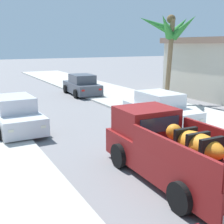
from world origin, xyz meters
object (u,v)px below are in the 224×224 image
at_px(car_right_near, 160,110).
at_px(palm_tree_left_mid, 170,30).
at_px(car_right_mid, 82,85).
at_px(pickup_truck, 173,151).
at_px(car_left_mid, 15,115).

bearing_deg(car_right_near, palm_tree_left_mid, 48.79).
bearing_deg(car_right_near, car_right_mid, 90.19).
distance_m(pickup_truck, car_left_mid, 7.71).
bearing_deg(palm_tree_left_mid, car_right_near, -131.21).
relative_size(car_right_mid, palm_tree_left_mid, 0.76).
distance_m(pickup_truck, palm_tree_left_mid, 12.70).
xyz_separation_m(pickup_truck, car_right_near, (3.29, 5.01, -0.10)).
bearing_deg(pickup_truck, car_right_mid, 77.53).
xyz_separation_m(pickup_truck, car_right_mid, (3.25, 14.71, -0.10)).
bearing_deg(palm_tree_left_mid, pickup_truck, -127.30).
distance_m(car_right_mid, palm_tree_left_mid, 7.59).
distance_m(car_right_near, car_left_mid, 6.64).
xyz_separation_m(car_left_mid, palm_tree_left_mid, (10.37, 2.56, 3.90)).
height_order(car_left_mid, car_right_mid, same).
distance_m(pickup_truck, car_right_near, 5.99).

